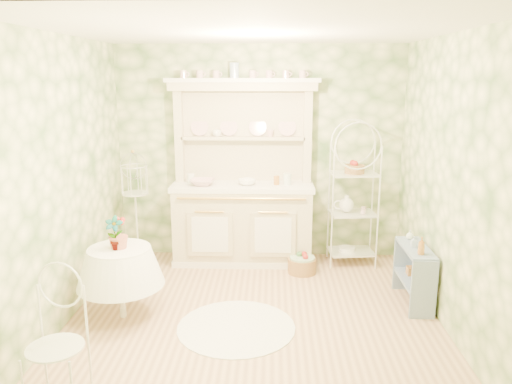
{
  "coord_description": "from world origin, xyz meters",
  "views": [
    {
      "loc": [
        0.16,
        -4.5,
        2.32
      ],
      "look_at": [
        0.0,
        0.5,
        1.15
      ],
      "focal_mm": 35.0,
      "sensor_mm": 36.0,
      "label": 1
    }
  ],
  "objects_px": {
    "kitchen_dresser": "(243,173)",
    "floor_basket": "(302,263)",
    "bakers_rack": "(354,192)",
    "birdcage_stand": "(136,204)",
    "round_table": "(121,279)",
    "cafe_chair": "(55,342)",
    "side_shelf": "(414,274)"
  },
  "relations": [
    {
      "from": "bakers_rack",
      "to": "birdcage_stand",
      "type": "height_order",
      "value": "bakers_rack"
    },
    {
      "from": "bakers_rack",
      "to": "birdcage_stand",
      "type": "bearing_deg",
      "value": 176.18
    },
    {
      "from": "round_table",
      "to": "cafe_chair",
      "type": "xyz_separation_m",
      "value": [
        -0.06,
        -1.34,
        0.09
      ]
    },
    {
      "from": "round_table",
      "to": "floor_basket",
      "type": "bearing_deg",
      "value": 33.04
    },
    {
      "from": "side_shelf",
      "to": "birdcage_stand",
      "type": "height_order",
      "value": "birdcage_stand"
    },
    {
      "from": "birdcage_stand",
      "to": "round_table",
      "type": "bearing_deg",
      "value": -81.15
    },
    {
      "from": "floor_basket",
      "to": "round_table",
      "type": "bearing_deg",
      "value": -146.96
    },
    {
      "from": "round_table",
      "to": "floor_basket",
      "type": "xyz_separation_m",
      "value": [
        1.83,
        1.19,
        -0.27
      ]
    },
    {
      "from": "round_table",
      "to": "side_shelf",
      "type": "bearing_deg",
      "value": 7.88
    },
    {
      "from": "side_shelf",
      "to": "round_table",
      "type": "distance_m",
      "value": 2.96
    },
    {
      "from": "birdcage_stand",
      "to": "floor_basket",
      "type": "xyz_separation_m",
      "value": [
        2.05,
        -0.25,
        -0.65
      ]
    },
    {
      "from": "kitchen_dresser",
      "to": "side_shelf",
      "type": "xyz_separation_m",
      "value": [
        1.84,
        -1.15,
        -0.83
      ]
    },
    {
      "from": "cafe_chair",
      "to": "side_shelf",
      "type": "bearing_deg",
      "value": 39.74
    },
    {
      "from": "kitchen_dresser",
      "to": "round_table",
      "type": "distance_m",
      "value": 2.04
    },
    {
      "from": "kitchen_dresser",
      "to": "birdcage_stand",
      "type": "bearing_deg",
      "value": -174.89
    },
    {
      "from": "bakers_rack",
      "to": "floor_basket",
      "type": "relative_size",
      "value": 4.79
    },
    {
      "from": "kitchen_dresser",
      "to": "floor_basket",
      "type": "distance_m",
      "value": 1.31
    },
    {
      "from": "side_shelf",
      "to": "round_table",
      "type": "bearing_deg",
      "value": -165.28
    },
    {
      "from": "side_shelf",
      "to": "cafe_chair",
      "type": "bearing_deg",
      "value": -142.91
    },
    {
      "from": "kitchen_dresser",
      "to": "floor_basket",
      "type": "relative_size",
      "value": 5.9
    },
    {
      "from": "round_table",
      "to": "floor_basket",
      "type": "distance_m",
      "value": 2.2
    },
    {
      "from": "bakers_rack",
      "to": "cafe_chair",
      "type": "xyz_separation_m",
      "value": [
        -2.53,
        -2.88,
        -0.43
      ]
    },
    {
      "from": "birdcage_stand",
      "to": "floor_basket",
      "type": "bearing_deg",
      "value": -6.88
    },
    {
      "from": "bakers_rack",
      "to": "round_table",
      "type": "bearing_deg",
      "value": -154.03
    },
    {
      "from": "bakers_rack",
      "to": "round_table",
      "type": "distance_m",
      "value": 2.95
    },
    {
      "from": "side_shelf",
      "to": "floor_basket",
      "type": "bearing_deg",
      "value": 151.6
    },
    {
      "from": "kitchen_dresser",
      "to": "cafe_chair",
      "type": "distance_m",
      "value": 3.19
    },
    {
      "from": "bakers_rack",
      "to": "birdcage_stand",
      "type": "xyz_separation_m",
      "value": [
        -2.69,
        -0.1,
        -0.15
      ]
    },
    {
      "from": "round_table",
      "to": "birdcage_stand",
      "type": "distance_m",
      "value": 1.5
    },
    {
      "from": "kitchen_dresser",
      "to": "side_shelf",
      "type": "height_order",
      "value": "kitchen_dresser"
    },
    {
      "from": "birdcage_stand",
      "to": "floor_basket",
      "type": "relative_size",
      "value": 4.0
    },
    {
      "from": "birdcage_stand",
      "to": "bakers_rack",
      "type": "bearing_deg",
      "value": 2.21
    }
  ]
}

